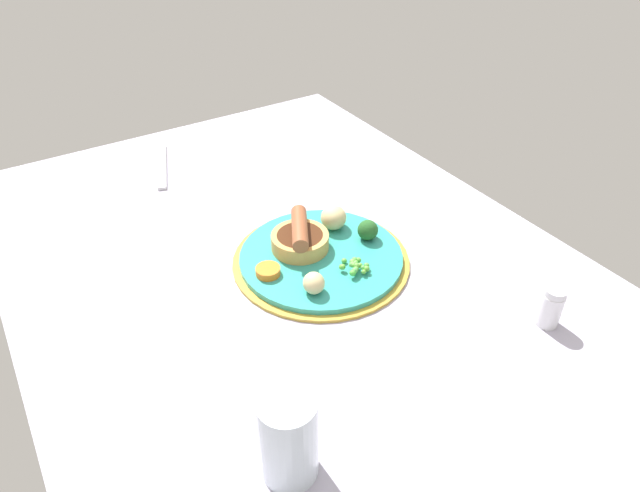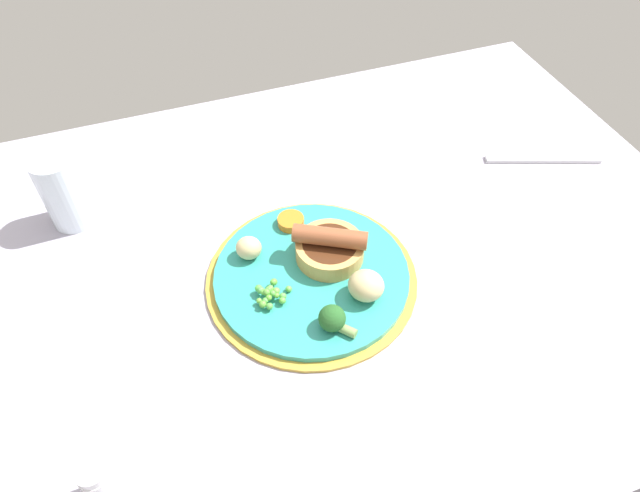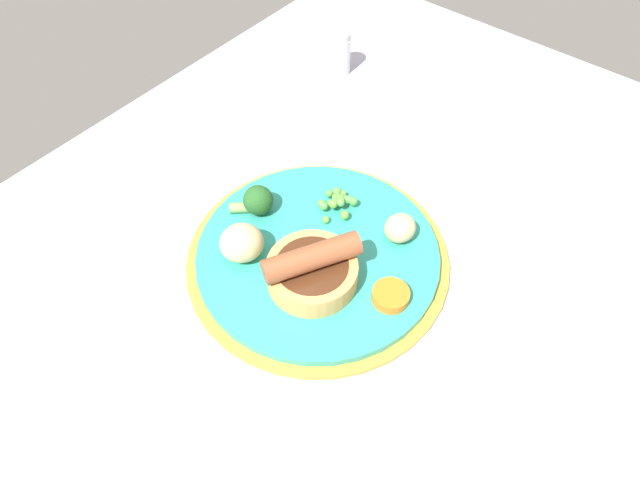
# 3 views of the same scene
# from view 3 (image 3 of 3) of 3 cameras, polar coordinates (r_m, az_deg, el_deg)

# --- Properties ---
(dining_table) EXTENTS (1.10, 0.80, 0.03)m
(dining_table) POSITION_cam_3_polar(r_m,az_deg,el_deg) (0.58, 0.89, -6.15)
(dining_table) COLOR #9E99AD
(dining_table) RESTS_ON ground
(dinner_plate) EXTENTS (0.27, 0.27, 0.01)m
(dinner_plate) POSITION_cam_3_polar(r_m,az_deg,el_deg) (0.59, -0.22, -1.03)
(dinner_plate) COLOR #B79333
(dinner_plate) RESTS_ON dining_table
(sausage_pudding) EXTENTS (0.10, 0.09, 0.05)m
(sausage_pudding) POSITION_cam_3_polar(r_m,az_deg,el_deg) (0.55, -0.71, -2.26)
(sausage_pudding) COLOR tan
(sausage_pudding) RESTS_ON dinner_plate
(pea_pile) EXTENTS (0.05, 0.04, 0.02)m
(pea_pile) POSITION_cam_3_polar(r_m,az_deg,el_deg) (0.62, 1.80, 4.43)
(pea_pile) COLOR #50A64C
(pea_pile) RESTS_ON dinner_plate
(broccoli_floret_near) EXTENTS (0.04, 0.04, 0.03)m
(broccoli_floret_near) POSITION_cam_3_polar(r_m,az_deg,el_deg) (0.62, -6.34, 4.51)
(broccoli_floret_near) COLOR #235623
(broccoli_floret_near) RESTS_ON dinner_plate
(potato_chunk_0) EXTENTS (0.04, 0.04, 0.03)m
(potato_chunk_0) POSITION_cam_3_polar(r_m,az_deg,el_deg) (0.59, 8.00, 1.78)
(potato_chunk_0) COLOR #CCB77F
(potato_chunk_0) RESTS_ON dinner_plate
(potato_chunk_1) EXTENTS (0.06, 0.06, 0.04)m
(potato_chunk_1) POSITION_cam_3_polar(r_m,az_deg,el_deg) (0.57, -7.82, 0.31)
(potato_chunk_1) COLOR #CCB77F
(potato_chunk_1) RESTS_ON dinner_plate
(carrot_slice_2) EXTENTS (0.05, 0.05, 0.01)m
(carrot_slice_2) POSITION_cam_3_polar(r_m,az_deg,el_deg) (0.55, 7.08, -4.94)
(carrot_slice_2) COLOR orange
(carrot_slice_2) RESTS_ON dinner_plate
(salt_shaker) EXTENTS (0.03, 0.03, 0.06)m
(salt_shaker) POSITION_cam_3_polar(r_m,az_deg,el_deg) (0.83, 1.97, 18.80)
(salt_shaker) COLOR silver
(salt_shaker) RESTS_ON dining_table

